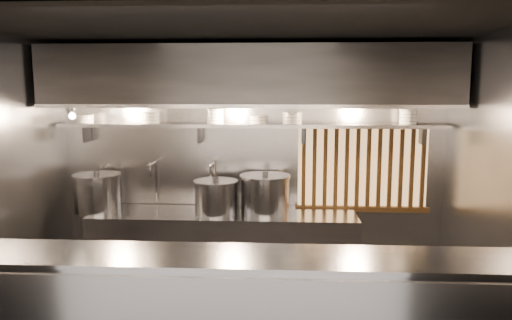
# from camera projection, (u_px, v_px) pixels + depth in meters

# --- Properties ---
(ceiling) EXTENTS (4.50, 4.50, 0.00)m
(ceiling) POSITION_uv_depth(u_px,v_px,m) (241.00, 30.00, 4.25)
(ceiling) COLOR black
(ceiling) RESTS_ON wall_back
(wall_back) EXTENTS (4.50, 0.00, 4.50)m
(wall_back) POSITION_uv_depth(u_px,v_px,m) (252.00, 164.00, 5.94)
(wall_back) COLOR gray
(wall_back) RESTS_ON floor
(wall_right) EXTENTS (0.00, 3.00, 3.00)m
(wall_right) POSITION_uv_depth(u_px,v_px,m) (499.00, 193.00, 4.33)
(wall_right) COLOR gray
(wall_right) RESTS_ON floor
(cooking_bench) EXTENTS (3.00, 0.70, 0.90)m
(cooking_bench) POSITION_uv_depth(u_px,v_px,m) (224.00, 251.00, 5.73)
(cooking_bench) COLOR #9E9EA4
(cooking_bench) RESTS_ON floor
(bowl_shelf) EXTENTS (4.40, 0.34, 0.04)m
(bowl_shelf) POSITION_uv_depth(u_px,v_px,m) (251.00, 125.00, 5.69)
(bowl_shelf) COLOR #9E9EA4
(bowl_shelf) RESTS_ON wall_back
(exhaust_hood) EXTENTS (4.40, 0.81, 0.65)m
(exhaust_hood) POSITION_uv_depth(u_px,v_px,m) (249.00, 77.00, 5.39)
(exhaust_hood) COLOR #2D2D30
(exhaust_hood) RESTS_ON ceiling
(wood_screen) EXTENTS (1.56, 0.09, 1.04)m
(wood_screen) POSITION_uv_depth(u_px,v_px,m) (363.00, 168.00, 5.82)
(wood_screen) COLOR #EEB26B
(wood_screen) RESTS_ON wall_back
(faucet_left) EXTENTS (0.04, 0.30, 0.50)m
(faucet_left) POSITION_uv_depth(u_px,v_px,m) (154.00, 173.00, 5.88)
(faucet_left) COLOR silver
(faucet_left) RESTS_ON wall_back
(faucet_right) EXTENTS (0.04, 0.30, 0.50)m
(faucet_right) POSITION_uv_depth(u_px,v_px,m) (213.00, 174.00, 5.84)
(faucet_right) COLOR silver
(faucet_right) RESTS_ON wall_back
(heat_lamp) EXTENTS (0.25, 0.35, 0.20)m
(heat_lamp) POSITION_uv_depth(u_px,v_px,m) (70.00, 110.00, 5.30)
(heat_lamp) COLOR #9E9EA4
(heat_lamp) RESTS_ON exhaust_hood
(pendant_bulb) EXTENTS (0.09, 0.09, 0.19)m
(pendant_bulb) POSITION_uv_depth(u_px,v_px,m) (241.00, 119.00, 5.57)
(pendant_bulb) COLOR #2D2D30
(pendant_bulb) RESTS_ON exhaust_hood
(stock_pot_left) EXTENTS (0.63, 0.63, 0.47)m
(stock_pot_left) POSITION_uv_depth(u_px,v_px,m) (97.00, 193.00, 5.70)
(stock_pot_left) COLOR #9E9EA4
(stock_pot_left) RESTS_ON cooking_bench
(stock_pot_mid) EXTENTS (0.66, 0.66, 0.42)m
(stock_pot_mid) POSITION_uv_depth(u_px,v_px,m) (216.00, 197.00, 5.60)
(stock_pot_mid) COLOR #9E9EA4
(stock_pot_mid) RESTS_ON cooking_bench
(stock_pot_right) EXTENTS (0.75, 0.75, 0.47)m
(stock_pot_right) POSITION_uv_depth(u_px,v_px,m) (265.00, 194.00, 5.65)
(stock_pot_right) COLOR #9E9EA4
(stock_pot_right) RESTS_ON cooking_bench
(bowl_stack_0) EXTENTS (0.21, 0.21, 0.09)m
(bowl_stack_0) POSITION_uv_depth(u_px,v_px,m) (85.00, 119.00, 5.79)
(bowl_stack_0) COLOR silver
(bowl_stack_0) RESTS_ON bowl_shelf
(bowl_stack_1) EXTENTS (0.22, 0.22, 0.13)m
(bowl_stack_1) POSITION_uv_depth(u_px,v_px,m) (150.00, 117.00, 5.74)
(bowl_stack_1) COLOR silver
(bowl_stack_1) RESTS_ON bowl_shelf
(bowl_stack_2) EXTENTS (0.21, 0.21, 0.17)m
(bowl_stack_2) POSITION_uv_depth(u_px,v_px,m) (215.00, 116.00, 5.70)
(bowl_stack_2) COLOR silver
(bowl_stack_2) RESTS_ON bowl_shelf
(bowl_stack_3) EXTENTS (0.21, 0.21, 0.09)m
(bowl_stack_3) POSITION_uv_depth(u_px,v_px,m) (258.00, 120.00, 5.68)
(bowl_stack_3) COLOR silver
(bowl_stack_3) RESTS_ON bowl_shelf
(bowl_stack_4) EXTENTS (0.23, 0.23, 0.13)m
(bowl_stack_4) POSITION_uv_depth(u_px,v_px,m) (292.00, 118.00, 5.65)
(bowl_stack_4) COLOR silver
(bowl_stack_4) RESTS_ON bowl_shelf
(bowl_stack_5) EXTENTS (0.20, 0.20, 0.17)m
(bowl_stack_5) POSITION_uv_depth(u_px,v_px,m) (408.00, 117.00, 5.58)
(bowl_stack_5) COLOR silver
(bowl_stack_5) RESTS_ON bowl_shelf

